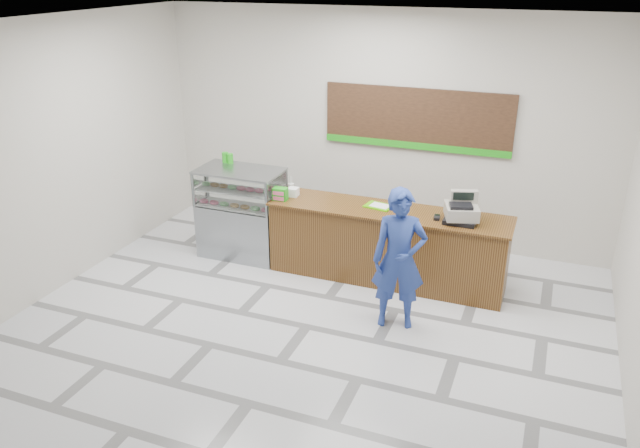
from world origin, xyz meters
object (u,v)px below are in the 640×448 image
at_px(display_case, 242,212).
at_px(customer, 399,259).
at_px(sales_counter, 387,245).
at_px(serving_tray, 379,206).
at_px(cash_register, 462,211).

bearing_deg(display_case, customer, -22.00).
bearing_deg(display_case, sales_counter, 0.01).
relative_size(serving_tray, customer, 0.23).
height_order(serving_tray, customer, customer).
distance_m(display_case, customer, 2.87).
distance_m(cash_register, serving_tray, 1.13).
height_order(sales_counter, display_case, display_case).
xyz_separation_m(sales_counter, display_case, (-2.22, -0.00, 0.16)).
height_order(display_case, customer, customer).
bearing_deg(serving_tray, customer, -52.32).
xyz_separation_m(sales_counter, cash_register, (0.96, -0.04, 0.66)).
distance_m(serving_tray, customer, 1.29).
height_order(sales_counter, serving_tray, serving_tray).
height_order(cash_register, customer, customer).
bearing_deg(cash_register, display_case, 161.84).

